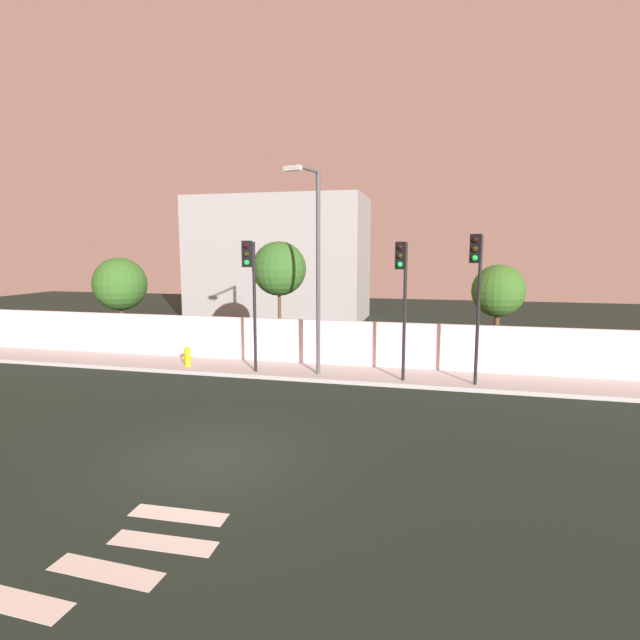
% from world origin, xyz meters
% --- Properties ---
extents(ground_plane, '(80.00, 80.00, 0.00)m').
position_xyz_m(ground_plane, '(0.00, 0.00, 0.00)').
color(ground_plane, black).
extents(sidewalk, '(36.00, 2.40, 0.15)m').
position_xyz_m(sidewalk, '(0.00, 8.20, 0.07)').
color(sidewalk, '#B2B2B2').
rests_on(sidewalk, ground).
extents(perimeter_wall, '(36.00, 0.18, 1.80)m').
position_xyz_m(perimeter_wall, '(0.00, 9.49, 1.05)').
color(perimeter_wall, silver).
rests_on(perimeter_wall, sidewalk).
extents(crosswalk_marking, '(3.11, 3.89, 0.01)m').
position_xyz_m(crosswalk_marking, '(0.24, -4.10, 0.00)').
color(crosswalk_marking, silver).
rests_on(crosswalk_marking, ground).
extents(traffic_light_left, '(0.58, 1.78, 4.95)m').
position_xyz_m(traffic_light_left, '(-1.58, 6.75, 3.77)').
color(traffic_light_left, black).
rests_on(traffic_light_left, sidewalk).
extents(traffic_light_center, '(0.36, 1.24, 4.90)m').
position_xyz_m(traffic_light_center, '(3.80, 7.03, 3.71)').
color(traffic_light_center, black).
rests_on(traffic_light_center, sidewalk).
extents(traffic_light_right, '(0.51, 1.53, 5.13)m').
position_xyz_m(traffic_light_right, '(6.20, 6.89, 3.87)').
color(traffic_light_right, black).
rests_on(traffic_light_right, sidewalk).
extents(street_lamp_curbside, '(0.87, 1.89, 7.45)m').
position_xyz_m(street_lamp_curbside, '(0.61, 7.53, 4.50)').
color(street_lamp_curbside, '#4C4C51').
rests_on(street_lamp_curbside, sidewalk).
extents(fire_hydrant, '(0.44, 0.26, 0.80)m').
position_xyz_m(fire_hydrant, '(-4.75, 7.74, 0.58)').
color(fire_hydrant, gold).
rests_on(fire_hydrant, sidewalk).
extents(roadside_tree_leftmost, '(2.53, 2.53, 4.45)m').
position_xyz_m(roadside_tree_leftmost, '(-9.88, 10.85, 3.17)').
color(roadside_tree_leftmost, brown).
rests_on(roadside_tree_leftmost, ground).
extents(roadside_tree_midleft, '(2.39, 2.39, 5.18)m').
position_xyz_m(roadside_tree_midleft, '(-1.85, 10.85, 3.97)').
color(roadside_tree_midleft, brown).
rests_on(roadside_tree_midleft, ground).
extents(roadside_tree_midright, '(2.09, 2.09, 4.22)m').
position_xyz_m(roadside_tree_midright, '(7.34, 10.85, 3.16)').
color(roadside_tree_midright, brown).
rests_on(roadside_tree_midright, ground).
extents(low_building_distant, '(12.09, 6.00, 8.45)m').
position_xyz_m(low_building_distant, '(-5.97, 23.49, 4.23)').
color(low_building_distant, '#9E9E9E').
rests_on(low_building_distant, ground).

